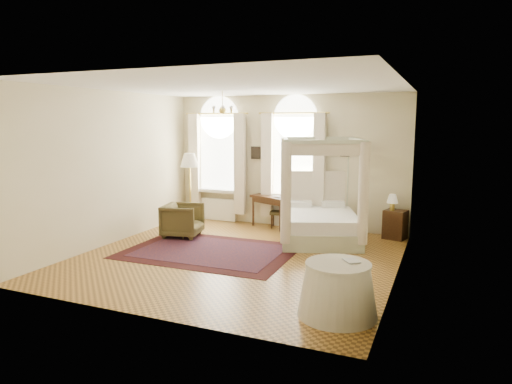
# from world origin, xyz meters

# --- Properties ---
(ground) EXTENTS (6.00, 6.00, 0.00)m
(ground) POSITION_xyz_m (0.00, 0.00, 0.00)
(ground) COLOR #A97731
(ground) RESTS_ON ground
(room_walls) EXTENTS (6.00, 6.00, 6.00)m
(room_walls) POSITION_xyz_m (0.00, 0.00, 1.98)
(room_walls) COLOR beige
(room_walls) RESTS_ON ground
(window_left) EXTENTS (1.62, 0.27, 3.29)m
(window_left) POSITION_xyz_m (-1.90, 2.87, 1.49)
(window_left) COLOR white
(window_left) RESTS_ON room_walls
(window_right) EXTENTS (1.62, 0.27, 3.29)m
(window_right) POSITION_xyz_m (0.20, 2.87, 1.49)
(window_right) COLOR white
(window_right) RESTS_ON room_walls
(chandelier) EXTENTS (0.51, 0.45, 0.50)m
(chandelier) POSITION_xyz_m (-0.90, 1.20, 2.91)
(chandelier) COLOR gold
(chandelier) RESTS_ON room_walls
(wall_pictures) EXTENTS (2.54, 0.03, 0.39)m
(wall_pictures) POSITION_xyz_m (0.09, 2.97, 1.89)
(wall_pictures) COLOR black
(wall_pictures) RESTS_ON room_walls
(canopy_bed) EXTENTS (2.31, 2.54, 2.29)m
(canopy_bed) POSITION_xyz_m (1.16, 1.86, 0.52)
(canopy_bed) COLOR #B1B895
(canopy_bed) RESTS_ON ground
(nightstand) EXTENTS (0.55, 0.52, 0.66)m
(nightstand) POSITION_xyz_m (2.70, 2.70, 0.33)
(nightstand) COLOR #3B2510
(nightstand) RESTS_ON ground
(nightstand_lamp) EXTENTS (0.25, 0.25, 0.37)m
(nightstand_lamp) POSITION_xyz_m (2.62, 2.66, 0.90)
(nightstand_lamp) COLOR gold
(nightstand_lamp) RESTS_ON nightstand
(writing_desk) EXTENTS (1.20, 0.93, 0.80)m
(writing_desk) POSITION_xyz_m (-0.29, 2.70, 0.69)
(writing_desk) COLOR #3B2510
(writing_desk) RESTS_ON ground
(laptop) EXTENTS (0.42, 0.35, 0.03)m
(laptop) POSITION_xyz_m (-0.05, 2.57, 0.82)
(laptop) COLOR black
(laptop) RESTS_ON writing_desk
(stool) EXTENTS (0.43, 0.43, 0.42)m
(stool) POSITION_xyz_m (-0.14, 2.70, 0.35)
(stool) COLOR #433A1C
(stool) RESTS_ON ground
(armchair) EXTENTS (1.00, 0.98, 0.77)m
(armchair) POSITION_xyz_m (-1.86, 1.00, 0.38)
(armchair) COLOR #433A1D
(armchair) RESTS_ON ground
(coffee_table) EXTENTS (0.61, 0.49, 0.37)m
(coffee_table) POSITION_xyz_m (-1.97, 0.85, 0.33)
(coffee_table) COLOR white
(coffee_table) RESTS_ON ground
(floor_lamp) EXTENTS (0.48, 0.48, 1.85)m
(floor_lamp) POSITION_xyz_m (-2.32, 2.13, 1.58)
(floor_lamp) COLOR gold
(floor_lamp) RESTS_ON ground
(oriental_rug) EXTENTS (3.43, 2.49, 0.01)m
(oriental_rug) POSITION_xyz_m (-0.70, 0.15, 0.01)
(oriental_rug) COLOR #390D0F
(oriental_rug) RESTS_ON ground
(side_table) EXTENTS (1.09, 1.09, 0.75)m
(side_table) POSITION_xyz_m (2.42, -1.94, 0.37)
(side_table) COLOR beige
(side_table) RESTS_ON ground
(book) EXTENTS (0.29, 0.30, 0.02)m
(book) POSITION_xyz_m (2.51, -1.87, 0.76)
(book) COLOR black
(book) RESTS_ON side_table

